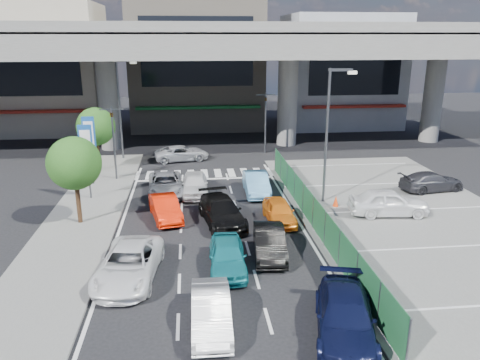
{
  "coord_description": "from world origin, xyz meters",
  "views": [
    {
      "loc": [
        -0.97,
        -20.25,
        9.7
      ],
      "look_at": [
        1.62,
        3.49,
        2.36
      ],
      "focal_mm": 35.0,
      "sensor_mm": 36.0,
      "label": 1
    }
  ],
  "objects": [
    {
      "name": "parked_sedan_dgrey",
      "position": [
        14.58,
        7.27,
        0.68
      ],
      "size": [
        4.46,
        2.36,
        1.23
      ],
      "primitive_type": "imported",
      "rotation": [
        0.0,
        0.0,
        1.73
      ],
      "color": "#2F2F34",
      "rests_on": "parking_lot"
    },
    {
      "name": "crossing_wagon_silver",
      "position": [
        -1.7,
        17.04,
        0.61
      ],
      "size": [
        4.7,
        2.79,
        1.22
      ],
      "primitive_type": "imported",
      "rotation": [
        0.0,
        0.0,
        1.75
      ],
      "color": "#AFB1B7",
      "rests_on": "ground"
    },
    {
      "name": "sidewalk_left",
      "position": [
        -7.0,
        4.0,
        0.06
      ],
      "size": [
        4.0,
        30.0,
        0.12
      ],
      "primitive_type": "cube",
      "color": "#61615F",
      "rests_on": "ground"
    },
    {
      "name": "traffic_light_right",
      "position": [
        5.5,
        19.0,
        3.94
      ],
      "size": [
        1.6,
        1.24,
        5.2
      ],
      "color": "#595B60",
      "rests_on": "ground"
    },
    {
      "name": "taxi_orange_left",
      "position": [
        -2.46,
        4.29,
        0.64
      ],
      "size": [
        2.16,
        4.07,
        1.27
      ],
      "primitive_type": "imported",
      "rotation": [
        0.0,
        0.0,
        0.22
      ],
      "color": "red",
      "rests_on": "ground"
    },
    {
      "name": "fence_run",
      "position": [
        5.3,
        1.0,
        0.9
      ],
      "size": [
        0.16,
        22.0,
        1.8
      ],
      "primitive_type": null,
      "color": "#1E5932",
      "rests_on": "ground"
    },
    {
      "name": "ground",
      "position": [
        0.0,
        0.0,
        0.0
      ],
      "size": [
        120.0,
        120.0,
        0.0
      ],
      "primitive_type": "plane",
      "color": "black",
      "rests_on": "ground"
    },
    {
      "name": "sedan_black_mid",
      "position": [
        0.6,
        3.24,
        0.69
      ],
      "size": [
        2.72,
        5.02,
        1.38
      ],
      "primitive_type": "imported",
      "rotation": [
        0.0,
        0.0,
        0.17
      ],
      "color": "black",
      "rests_on": "ground"
    },
    {
      "name": "street_lamp_right",
      "position": [
        7.17,
        6.0,
        4.77
      ],
      "size": [
        1.65,
        0.22,
        8.0
      ],
      "color": "#595B60",
      "rests_on": "ground"
    },
    {
      "name": "building_west",
      "position": [
        -16.0,
        31.97,
        6.49
      ],
      "size": [
        12.0,
        10.9,
        13.0
      ],
      "color": "#A99E88",
      "rests_on": "ground"
    },
    {
      "name": "signboard_far",
      "position": [
        -7.6,
        10.99,
        3.06
      ],
      "size": [
        0.8,
        0.14,
        4.7
      ],
      "color": "#595B60",
      "rests_on": "ground"
    },
    {
      "name": "wagon_silver_front_left",
      "position": [
        -2.62,
        8.57,
        0.65
      ],
      "size": [
        2.46,
        4.79,
        1.29
      ],
      "primitive_type": "imported",
      "rotation": [
        0.0,
        0.0,
        0.07
      ],
      "color": "gray",
      "rests_on": "ground"
    },
    {
      "name": "building_center",
      "position": [
        0.0,
        32.97,
        7.49
      ],
      "size": [
        14.0,
        10.9,
        15.0
      ],
      "color": "gray",
      "rests_on": "ground"
    },
    {
      "name": "street_lamp_left",
      "position": [
        -6.33,
        18.0,
        4.77
      ],
      "size": [
        1.65,
        0.22,
        8.0
      ],
      "color": "#595B60",
      "rests_on": "ground"
    },
    {
      "name": "signboard_near",
      "position": [
        -7.2,
        7.99,
        3.06
      ],
      "size": [
        0.8,
        0.14,
        4.7
      ],
      "color": "#595B60",
      "rests_on": "ground"
    },
    {
      "name": "hatch_black_mid_right",
      "position": [
        2.51,
        -0.81,
        0.65
      ],
      "size": [
        1.74,
        4.06,
        1.3
      ],
      "primitive_type": "imported",
      "rotation": [
        0.0,
        0.0,
        -0.09
      ],
      "color": "black",
      "rests_on": "ground"
    },
    {
      "name": "tree_far",
      "position": [
        -7.8,
        14.5,
        3.39
      ],
      "size": [
        2.8,
        2.8,
        4.8
      ],
      "color": "#382314",
      "rests_on": "ground"
    },
    {
      "name": "expressway",
      "position": [
        0.0,
        22.0,
        8.76
      ],
      "size": [
        64.0,
        14.0,
        10.75
      ],
      "color": "slate",
      "rests_on": "ground"
    },
    {
      "name": "kei_truck_front_right",
      "position": [
        3.16,
        8.03,
        0.69
      ],
      "size": [
        1.53,
        4.19,
        1.37
      ],
      "primitive_type": "imported",
      "rotation": [
        0.0,
        0.0,
        -0.02
      ],
      "color": "#5593BE",
      "rests_on": "ground"
    },
    {
      "name": "parked_sedan_white",
      "position": [
        10.0,
        3.39,
        0.81
      ],
      "size": [
        4.54,
        2.16,
        1.5
      ],
      "primitive_type": "imported",
      "rotation": [
        0.0,
        0.0,
        1.48
      ],
      "color": "white",
      "rests_on": "parking_lot"
    },
    {
      "name": "traffic_cone",
      "position": [
        7.5,
        5.06,
        0.39
      ],
      "size": [
        0.4,
        0.4,
        0.65
      ],
      "primitive_type": "cone",
      "rotation": [
        0.0,
        0.0,
        -0.22
      ],
      "color": "#E63B0C",
      "rests_on": "parking_lot"
    },
    {
      "name": "hatch_white_back_mid",
      "position": [
        -0.44,
        -6.15,
        0.63
      ],
      "size": [
        1.4,
        3.85,
        1.26
      ],
      "primitive_type": "imported",
      "rotation": [
        0.0,
        0.0,
        -0.02
      ],
      "color": "white",
      "rests_on": "ground"
    },
    {
      "name": "building_east",
      "position": [
        16.0,
        31.97,
        5.99
      ],
      "size": [
        12.0,
        10.9,
        12.0
      ],
      "color": "gray",
      "rests_on": "ground"
    },
    {
      "name": "parking_lot",
      "position": [
        11.0,
        2.0,
        0.03
      ],
      "size": [
        12.0,
        28.0,
        0.06
      ],
      "primitive_type": "cube",
      "color": "#61615F",
      "rests_on": "ground"
    },
    {
      "name": "taxi_orange_right",
      "position": [
        3.73,
        3.13,
        0.61
      ],
      "size": [
        1.54,
        3.62,
        1.22
      ],
      "primitive_type": "imported",
      "rotation": [
        0.0,
        0.0,
        0.03
      ],
      "color": "orange",
      "rests_on": "ground"
    },
    {
      "name": "sedan_white_front_mid",
      "position": [
        -0.76,
        8.34,
        0.69
      ],
      "size": [
        1.68,
        4.07,
        1.38
      ],
      "primitive_type": "imported",
      "rotation": [
        0.0,
        0.0,
        -0.01
      ],
      "color": "silver",
      "rests_on": "ground"
    },
    {
      "name": "taxi_teal_mid",
      "position": [
        0.47,
        -2.01,
        0.66
      ],
      "size": [
        1.69,
        3.94,
        1.33
      ],
      "primitive_type": "imported",
      "rotation": [
        0.0,
        0.0,
        -0.03
      ],
      "color": "teal",
      "rests_on": "ground"
    },
    {
      "name": "tree_near",
      "position": [
        -7.0,
        4.0,
        3.39
      ],
      "size": [
        2.8,
        2.8,
        4.8
      ],
      "color": "#382314",
      "rests_on": "ground"
    },
    {
      "name": "minivan_navy_back",
      "position": [
        4.02,
        -7.06,
        0.69
      ],
      "size": [
        3.04,
        5.08,
        1.38
      ],
      "primitive_type": "imported",
      "rotation": [
        0.0,
        0.0,
        -0.25
      ],
      "color": "black",
      "rests_on": "ground"
    },
    {
      "name": "sedan_white_mid_left",
      "position": [
        -3.66,
        -2.4,
        0.69
      ],
      "size": [
        2.82,
        5.19,
        1.38
      ],
      "primitive_type": "imported",
      "rotation": [
        0.0,
        0.0,
        -0.11
      ],
      "color": "white",
      "rests_on": "ground"
    },
    {
      "name": "traffic_light_left",
      "position": [
        -6.2,
        12.0,
        3.94
      ],
      "size": [
        1.6,
        1.24,
        5.2
      ],
      "color": "#595B60",
      "rests_on": "ground"
    }
  ]
}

